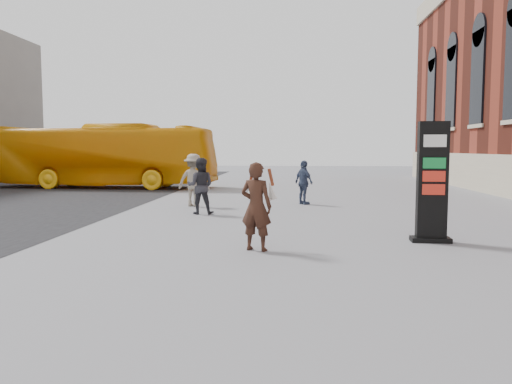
# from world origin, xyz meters

# --- Properties ---
(ground) EXTENTS (100.00, 100.00, 0.00)m
(ground) POSITION_xyz_m (0.00, 0.00, 0.00)
(ground) COLOR #9E9EA3
(info_pylon) EXTENTS (0.86, 0.46, 2.64)m
(info_pylon) POSITION_xyz_m (3.51, 1.86, 1.32)
(info_pylon) COLOR black
(info_pylon) RESTS_ON ground
(woman) EXTENTS (0.81, 0.78, 1.79)m
(woman) POSITION_xyz_m (-0.26, 0.67, 0.92)
(woman) COLOR black
(woman) RESTS_ON ground
(bus) EXTENTS (12.00, 3.41, 3.31)m
(bus) POSITION_xyz_m (-9.47, 16.32, 1.65)
(bus) COLOR orange
(bus) RESTS_ON road
(pedestrian_a) EXTENTS (0.87, 0.68, 1.77)m
(pedestrian_a) POSITION_xyz_m (-2.41, 6.19, 0.88)
(pedestrian_a) COLOR #2B2B30
(pedestrian_a) RESTS_ON ground
(pedestrian_b) EXTENTS (1.34, 0.98, 1.87)m
(pedestrian_b) POSITION_xyz_m (-3.03, 8.27, 0.93)
(pedestrian_b) COLOR gray
(pedestrian_b) RESTS_ON ground
(pedestrian_c) EXTENTS (0.88, 1.00, 1.62)m
(pedestrian_c) POSITION_xyz_m (0.91, 9.10, 0.81)
(pedestrian_c) COLOR #3A4664
(pedestrian_c) RESTS_ON ground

